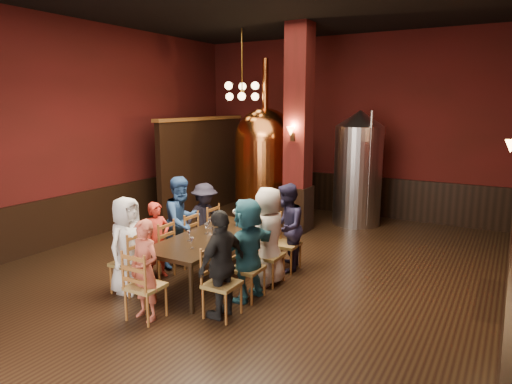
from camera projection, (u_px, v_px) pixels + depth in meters
The scene contains 38 objects.
room at pixel (244, 139), 7.41m from camera, with size 10.00×10.02×4.50m.
wainscot_right at pixel (509, 289), 5.81m from camera, with size 0.08×9.90×1.00m, color black.
wainscot_back at pixel (342, 193), 11.97m from camera, with size 7.90×0.08×1.00m, color black.
wainscot_left at pixel (85, 215), 9.67m from camera, with size 0.08×9.90×1.00m, color black.
column at pixel (299, 130), 9.94m from camera, with size 0.58×0.58×4.50m, color #490F0F.
partition at pixel (203, 167), 11.89m from camera, with size 0.22×3.50×2.40m, color black.
pendant_cluster at pixel (242, 91), 10.59m from camera, with size 0.90×0.90×1.70m, color #A57226, non-canonical shape.
sconce_column at pixel (293, 133), 9.69m from camera, with size 0.20×0.20×0.36m, color black, non-canonical shape.
dining_table at pixel (212, 239), 7.31m from camera, with size 1.03×2.41×0.75m.
chair_0 at pixel (128, 263), 6.90m from camera, with size 0.46×0.46×0.92m, color brown, non-canonical shape.
person_0 at pixel (127, 245), 6.84m from camera, with size 0.72×0.47×1.48m, color white.
chair_1 at pixel (158, 250), 7.47m from camera, with size 0.46×0.46×0.92m, color brown, non-canonical shape.
person_1 at pixel (157, 240), 7.44m from camera, with size 0.46×0.30×1.26m, color #B22B1E.
chair_2 at pixel (183, 240), 8.04m from camera, with size 0.46×0.46×0.92m, color brown, non-canonical shape.
person_2 at pixel (182, 221), 7.97m from camera, with size 0.77×0.38×1.59m, color navy.
chair_3 at pixel (205, 231), 8.61m from camera, with size 0.46×0.46×0.92m, color brown, non-canonical shape.
person_3 at pixel (205, 219), 8.57m from camera, with size 0.88×0.51×1.37m, color black.
chair_4 at pixel (222, 284), 6.09m from camera, with size 0.46×0.46×0.92m, color brown, non-canonical shape.
person_4 at pixel (222, 264), 6.03m from camera, with size 0.86×0.36×1.47m, color black.
chair_5 at pixel (247, 268), 6.66m from camera, with size 0.46×0.46×0.92m, color brown, non-canonical shape.
person_5 at pixel (247, 249), 6.60m from camera, with size 1.40×0.45×1.51m, color #296A7D.
chair_6 at pixel (268, 255), 7.23m from camera, with size 0.46×0.46×0.92m, color brown, non-canonical shape.
person_6 at pixel (268, 236), 7.17m from camera, with size 0.76×0.50×1.56m, color beige.
chair_7 at pixel (286, 244), 7.80m from camera, with size 0.46×0.46×0.92m, color brown, non-canonical shape.
person_7 at pixel (286, 227), 7.75m from camera, with size 0.73×0.36×1.51m, color #1F1D3A.
chair_8 at pixel (145, 286), 6.02m from camera, with size 0.46×0.46×0.92m, color brown, non-canonical shape.
person_8 at pixel (145, 270), 5.98m from camera, with size 0.49×0.32×1.36m, color #AD4D39.
copper_kettle at pixel (265, 163), 11.01m from camera, with size 1.63×1.63×3.85m.
steel_vessel at pixel (358, 168), 10.65m from camera, with size 1.42×1.42×2.67m.
rose_vase at pixel (238, 214), 7.83m from camera, with size 0.18×0.18×0.31m.
wine_glass_0 at pixel (209, 224), 7.67m from camera, with size 0.07×0.07×0.17m, color white, non-canonical shape.
wine_glass_1 at pixel (225, 230), 7.27m from camera, with size 0.07×0.07×0.17m, color white, non-canonical shape.
wine_glass_2 at pixel (206, 229), 7.35m from camera, with size 0.07×0.07×0.17m, color white, non-canonical shape.
wine_glass_3 at pixel (212, 223), 7.72m from camera, with size 0.07×0.07×0.17m, color white, non-canonical shape.
wine_glass_4 at pixel (208, 228), 7.43m from camera, with size 0.07×0.07×0.17m, color white, non-canonical shape.
wine_glass_5 at pixel (189, 236), 6.98m from camera, with size 0.07×0.07×0.17m, color white, non-canonical shape.
wine_glass_6 at pixel (192, 243), 6.62m from camera, with size 0.07×0.07×0.17m, color white, non-canonical shape.
wine_glass_7 at pixel (224, 224), 7.62m from camera, with size 0.07×0.07×0.17m, color white, non-canonical shape.
Camera 1 is at (3.87, -6.35, 2.83)m, focal length 32.00 mm.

